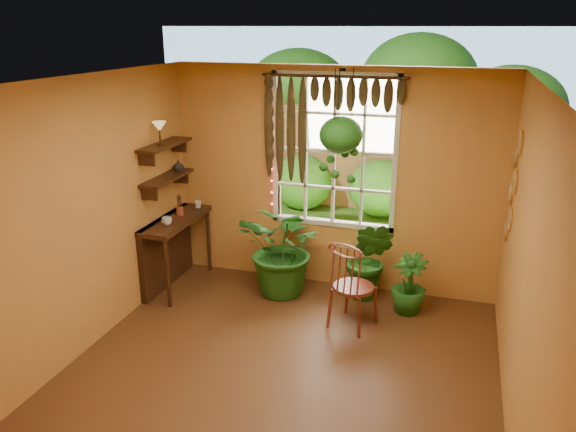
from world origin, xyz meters
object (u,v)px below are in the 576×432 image
(windsor_chair, at_px, (352,298))
(potted_plant_left, at_px, (286,249))
(potted_plant_mid, at_px, (369,260))
(hanging_basket, at_px, (341,138))
(counter_ledge, at_px, (169,244))

(windsor_chair, bearing_deg, potted_plant_left, 168.91)
(potted_plant_left, bearing_deg, potted_plant_mid, 9.62)
(hanging_basket, bearing_deg, counter_ledge, -172.81)
(potted_plant_mid, bearing_deg, counter_ledge, -171.92)
(counter_ledge, height_order, potted_plant_mid, potted_plant_mid)
(counter_ledge, relative_size, hanging_basket, 0.96)
(potted_plant_left, relative_size, hanging_basket, 0.95)
(potted_plant_left, xyz_separation_m, hanging_basket, (0.61, 0.08, 1.35))
(potted_plant_left, bearing_deg, hanging_basket, 7.57)
(windsor_chair, distance_m, potted_plant_left, 1.10)
(potted_plant_mid, bearing_deg, potted_plant_left, -170.38)
(counter_ledge, relative_size, potted_plant_left, 1.01)
(counter_ledge, relative_size, potted_plant_mid, 1.20)
(potted_plant_mid, xyz_separation_m, hanging_basket, (-0.37, -0.09, 1.45))
(counter_ledge, height_order, hanging_basket, hanging_basket)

